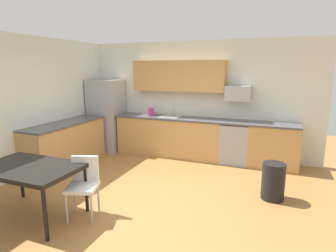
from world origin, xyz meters
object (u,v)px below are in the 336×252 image
object	(u,v)px
refrigerator	(107,115)
kettle	(151,112)
trash_bin	(273,181)
dining_table	(29,170)
microwave	(238,93)
chair_near_table	(84,182)
oven_range	(235,143)

from	to	relation	value
refrigerator	kettle	world-z (taller)	refrigerator
trash_bin	refrigerator	bearing A→B (deg)	159.71
dining_table	trash_bin	world-z (taller)	dining_table
trash_bin	kettle	size ratio (longest dim) A/B	3.00
refrigerator	trash_bin	distance (m)	4.42
trash_bin	microwave	bearing A→B (deg)	116.40
chair_near_table	trash_bin	size ratio (longest dim) A/B	1.42
microwave	dining_table	xyz separation A→B (m)	(-2.33, -3.52, -0.86)
refrigerator	dining_table	xyz separation A→B (m)	(0.94, -3.34, -0.21)
microwave	kettle	bearing A→B (deg)	-178.61
dining_table	kettle	size ratio (longest dim) A/B	7.00
microwave	chair_near_table	bearing A→B (deg)	-117.11
chair_near_table	microwave	bearing A→B (deg)	62.89
microwave	chair_near_table	size ratio (longest dim) A/B	0.64
dining_table	trash_bin	xyz separation A→B (m)	(3.17, 1.82, -0.39)
refrigerator	chair_near_table	bearing A→B (deg)	-62.01
chair_near_table	trash_bin	bearing A→B (deg)	31.41
refrigerator	chair_near_table	size ratio (longest dim) A/B	2.10
oven_range	trash_bin	bearing A→B (deg)	-62.19
microwave	trash_bin	xyz separation A→B (m)	(0.84, -1.70, -1.24)
chair_near_table	oven_range	bearing A→B (deg)	62.15
microwave	trash_bin	distance (m)	2.27
trash_bin	kettle	bearing A→B (deg)	150.39
oven_range	trash_bin	xyz separation A→B (m)	(0.84, -1.60, -0.16)
oven_range	kettle	xyz separation A→B (m)	(-2.06, 0.05, 0.56)
oven_range	kettle	world-z (taller)	kettle
microwave	dining_table	bearing A→B (deg)	-123.47
microwave	trash_bin	size ratio (longest dim) A/B	0.90
kettle	trash_bin	bearing A→B (deg)	-29.61
trash_bin	oven_range	bearing A→B (deg)	117.81
microwave	kettle	xyz separation A→B (m)	(-2.06, -0.05, -0.52)
refrigerator	trash_bin	size ratio (longest dim) A/B	2.98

